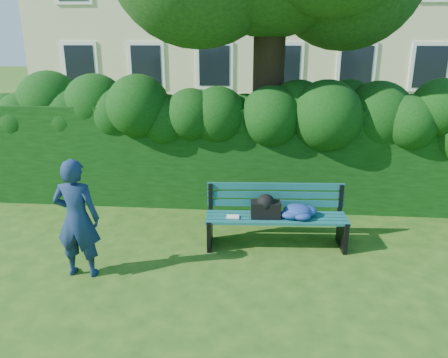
{
  "coord_description": "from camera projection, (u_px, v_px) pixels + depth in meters",
  "views": [
    {
      "loc": [
        0.56,
        -5.48,
        2.94
      ],
      "look_at": [
        0.0,
        0.6,
        0.95
      ],
      "focal_mm": 35.0,
      "sensor_mm": 36.0,
      "label": 1
    }
  ],
  "objects": [
    {
      "name": "ground",
      "position": [
        220.0,
        256.0,
        6.15
      ],
      "size": [
        80.0,
        80.0,
        0.0
      ],
      "primitive_type": "plane",
      "color": "#244B13",
      "rests_on": "ground"
    },
    {
      "name": "hedge",
      "position": [
        232.0,
        155.0,
        7.96
      ],
      "size": [
        10.0,
        1.0,
        1.8
      ],
      "color": "black",
      "rests_on": "ground"
    },
    {
      "name": "park_bench",
      "position": [
        279.0,
        214.0,
        6.33
      ],
      "size": [
        2.06,
        0.68,
        0.89
      ],
      "rotation": [
        0.0,
        0.0,
        0.06
      ],
      "color": "#0D413E",
      "rests_on": "ground"
    },
    {
      "name": "man_reading",
      "position": [
        77.0,
        219.0,
        5.45
      ],
      "size": [
        0.57,
        0.38,
        1.56
      ],
      "primitive_type": "imported",
      "rotation": [
        0.0,
        0.0,
        3.16
      ],
      "color": "navy",
      "rests_on": "ground"
    }
  ]
}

